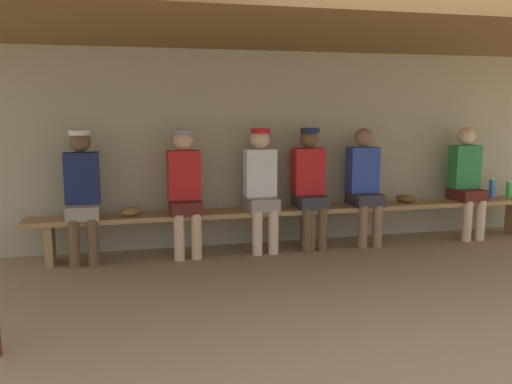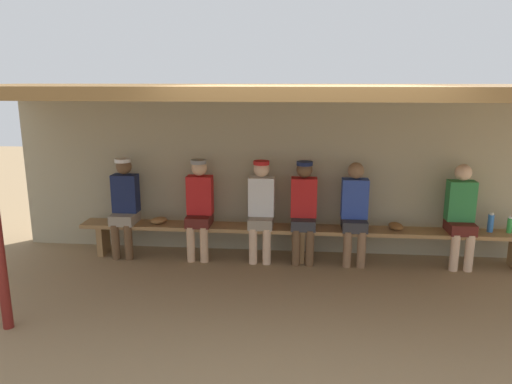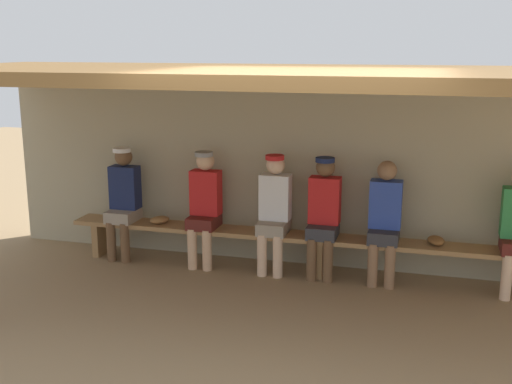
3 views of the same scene
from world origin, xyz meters
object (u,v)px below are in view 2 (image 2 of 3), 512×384
(baseball_glove_dark_brown, at_px, (159,220))
(player_in_white, at_px, (125,202))
(player_leftmost, at_px, (199,204))
(player_rightmost, at_px, (355,209))
(player_with_sunglasses, at_px, (261,206))
(water_bottle_clear, at_px, (510,225))
(player_in_red, at_px, (461,212))
(player_shirtless_tan, at_px, (304,207))
(bench, at_px, (302,233))
(water_bottle_green, at_px, (491,223))
(baseball_glove_worn, at_px, (396,226))

(baseball_glove_dark_brown, bearing_deg, player_in_white, -49.04)
(player_leftmost, relative_size, baseball_glove_dark_brown, 5.60)
(player_rightmost, distance_m, player_with_sunglasses, 1.22)
(player_rightmost, bearing_deg, water_bottle_clear, 0.74)
(player_in_red, bearing_deg, player_shirtless_tan, 179.99)
(bench, distance_m, baseball_glove_dark_brown, 1.95)
(player_in_white, distance_m, water_bottle_green, 4.83)
(player_in_white, relative_size, player_rightmost, 1.01)
(water_bottle_green, distance_m, baseball_glove_dark_brown, 4.36)
(player_leftmost, height_order, player_rightmost, player_leftmost)
(water_bottle_clear, distance_m, baseball_glove_worn, 1.42)
(bench, xyz_separation_m, player_shirtless_tan, (0.02, 0.00, 0.36))
(player_in_white, bearing_deg, baseball_glove_dark_brown, -1.12)
(player_in_white, relative_size, player_leftmost, 1.00)
(player_shirtless_tan, relative_size, water_bottle_clear, 6.28)
(bench, distance_m, player_rightmost, 0.76)
(player_with_sunglasses, distance_m, water_bottle_clear, 3.20)
(water_bottle_green, bearing_deg, player_in_red, -173.94)
(player_with_sunglasses, bearing_deg, water_bottle_clear, 0.45)
(player_shirtless_tan, relative_size, baseball_glove_dark_brown, 5.60)
(bench, distance_m, water_bottle_green, 2.42)
(player_in_red, bearing_deg, player_with_sunglasses, 179.99)
(water_bottle_clear, relative_size, baseball_glove_worn, 0.89)
(player_shirtless_tan, xyz_separation_m, player_in_red, (2.00, -0.00, -0.02))
(bench, bearing_deg, water_bottle_green, 1.07)
(player_shirtless_tan, xyz_separation_m, player_with_sunglasses, (-0.56, 0.00, 0.00))
(player_shirtless_tan, height_order, player_with_sunglasses, same)
(player_shirtless_tan, bearing_deg, player_with_sunglasses, 180.00)
(player_with_sunglasses, height_order, baseball_glove_dark_brown, player_with_sunglasses)
(bench, xyz_separation_m, water_bottle_green, (2.42, 0.05, 0.19))
(player_leftmost, distance_m, player_rightmost, 2.06)
(bench, relative_size, player_rightmost, 4.49)
(player_in_white, xyz_separation_m, player_in_red, (4.43, -0.00, -0.02))
(player_rightmost, height_order, water_bottle_clear, player_rightmost)
(player_shirtless_tan, relative_size, player_rightmost, 1.01)
(player_in_red, distance_m, baseball_glove_dark_brown, 3.97)
(player_in_red, bearing_deg, player_leftmost, 179.99)
(water_bottle_green, bearing_deg, baseball_glove_dark_brown, -179.33)
(bench, height_order, player_shirtless_tan, player_shirtless_tan)
(bench, relative_size, baseball_glove_worn, 25.00)
(bench, distance_m, player_in_white, 2.44)
(player_rightmost, distance_m, baseball_glove_worn, 0.59)
(player_leftmost, bearing_deg, player_shirtless_tan, 0.00)
(bench, xyz_separation_m, player_in_white, (-2.41, 0.00, 0.36))
(player_in_red, bearing_deg, water_bottle_clear, 2.33)
(baseball_glove_dark_brown, distance_m, baseball_glove_worn, 3.17)
(player_shirtless_tan, bearing_deg, baseball_glove_dark_brown, -179.73)
(player_with_sunglasses, bearing_deg, player_shirtless_tan, 0.00)
(water_bottle_clear, relative_size, baseball_glove_dark_brown, 0.89)
(water_bottle_green, bearing_deg, player_shirtless_tan, -179.01)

